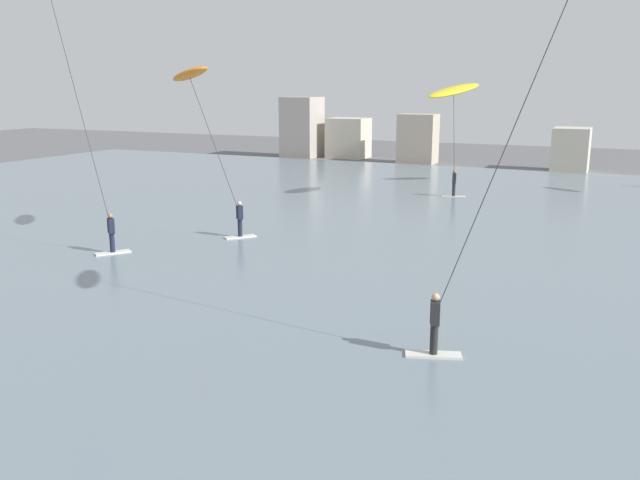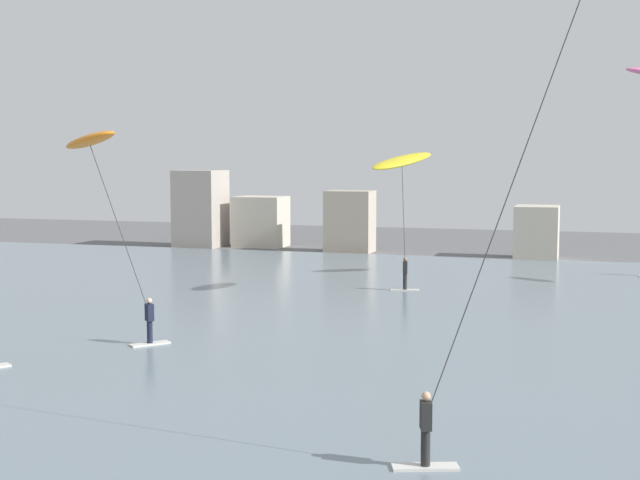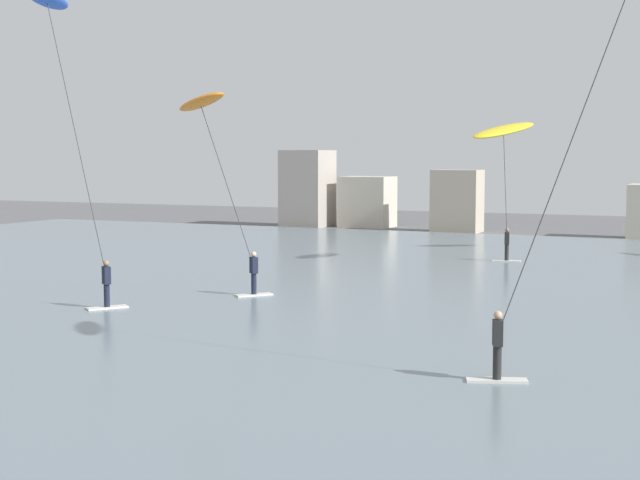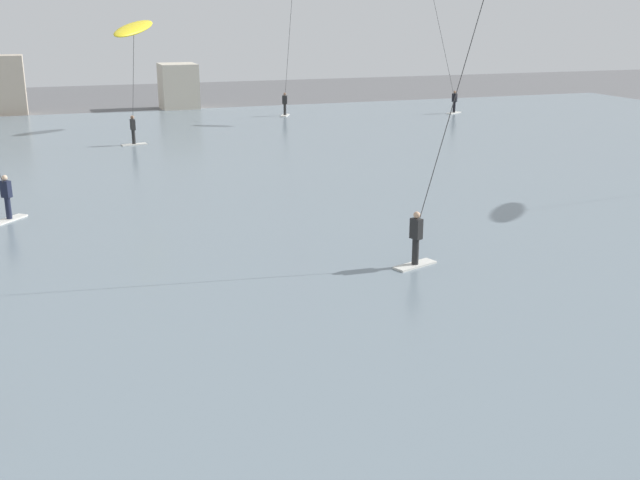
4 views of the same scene
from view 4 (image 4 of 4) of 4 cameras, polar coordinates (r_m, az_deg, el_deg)
name	(u,v)px [view 4 (image 4 of 4)]	position (r m, az deg, el deg)	size (l,w,h in m)	color
water_bay	(193,181)	(34.29, -9.54, 4.43)	(84.00, 52.00, 0.10)	slate
kitesurfer_yellow	(134,37)	(41.84, -13.87, 14.63)	(3.01, 4.10, 6.97)	silver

